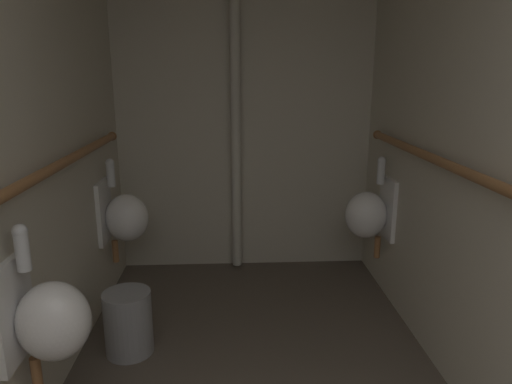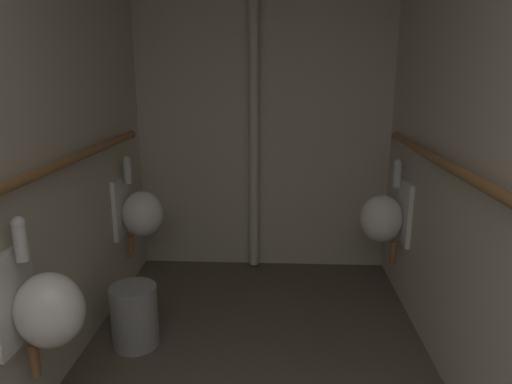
{
  "view_description": "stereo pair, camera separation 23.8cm",
  "coord_description": "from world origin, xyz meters",
  "px_view_note": "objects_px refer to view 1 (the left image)",
  "views": [
    {
      "loc": [
        -0.11,
        0.3,
        1.61
      ],
      "look_at": [
        0.01,
        2.6,
        1.01
      ],
      "focal_mm": 32.62,
      "sensor_mm": 36.0,
      "label": 1
    },
    {
      "loc": [
        0.13,
        0.3,
        1.61
      ],
      "look_at": [
        0.01,
        2.6,
        1.01
      ],
      "focal_mm": 32.62,
      "sensor_mm": 36.0,
      "label": 2
    }
  ],
  "objects_px": {
    "urinal_left_mid": "(48,319)",
    "standpipe_back_wall": "(236,113)",
    "urinal_left_far": "(124,216)",
    "urinal_right_mid": "(369,213)",
    "waste_bin": "(128,323)"
  },
  "relations": [
    {
      "from": "urinal_left_mid",
      "to": "waste_bin",
      "type": "bearing_deg",
      "value": 77.9
    },
    {
      "from": "urinal_left_far",
      "to": "standpipe_back_wall",
      "type": "bearing_deg",
      "value": 31.75
    },
    {
      "from": "urinal_left_mid",
      "to": "waste_bin",
      "type": "distance_m",
      "value": 0.84
    },
    {
      "from": "urinal_left_mid",
      "to": "urinal_right_mid",
      "type": "bearing_deg",
      "value": 38.32
    },
    {
      "from": "urinal_left_far",
      "to": "urinal_right_mid",
      "type": "height_order",
      "value": "same"
    },
    {
      "from": "urinal_left_mid",
      "to": "standpipe_back_wall",
      "type": "distance_m",
      "value": 2.17
    },
    {
      "from": "urinal_left_mid",
      "to": "urinal_left_far",
      "type": "bearing_deg",
      "value": 90.0
    },
    {
      "from": "urinal_left_mid",
      "to": "urinal_right_mid",
      "type": "distance_m",
      "value": 2.23
    },
    {
      "from": "urinal_left_far",
      "to": "standpipe_back_wall",
      "type": "distance_m",
      "value": 1.16
    },
    {
      "from": "urinal_left_far",
      "to": "urinal_right_mid",
      "type": "xyz_separation_m",
      "value": [
        1.75,
        -0.02,
        0.0
      ]
    },
    {
      "from": "urinal_left_mid",
      "to": "waste_bin",
      "type": "xyz_separation_m",
      "value": [
        0.15,
        0.7,
        -0.43
      ]
    },
    {
      "from": "urinal_right_mid",
      "to": "urinal_left_mid",
      "type": "bearing_deg",
      "value": -141.68
    },
    {
      "from": "standpipe_back_wall",
      "to": "waste_bin",
      "type": "relative_size",
      "value": 6.7
    },
    {
      "from": "urinal_right_mid",
      "to": "waste_bin",
      "type": "bearing_deg",
      "value": -156.91
    },
    {
      "from": "urinal_left_far",
      "to": "urinal_right_mid",
      "type": "bearing_deg",
      "value": -0.68
    }
  ]
}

